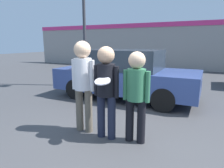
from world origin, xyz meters
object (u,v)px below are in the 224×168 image
(person_right, at_px, (136,90))
(parked_car_near, at_px, (125,74))
(person_left, at_px, (83,78))
(person_middle_with_frisbee, at_px, (106,85))

(person_right, xyz_separation_m, parked_car_near, (-1.30, 2.69, -0.19))
(person_left, xyz_separation_m, parked_car_near, (-0.20, 2.71, -0.32))
(person_right, relative_size, parked_car_near, 0.37)
(person_right, height_order, parked_car_near, person_right)
(person_middle_with_frisbee, bearing_deg, person_right, 9.51)
(person_left, distance_m, parked_car_near, 2.74)
(person_right, distance_m, parked_car_near, 2.99)
(person_left, xyz_separation_m, person_middle_with_frisbee, (0.55, -0.07, -0.07))
(person_left, xyz_separation_m, person_right, (1.09, 0.02, -0.14))
(person_middle_with_frisbee, bearing_deg, parked_car_near, 105.06)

